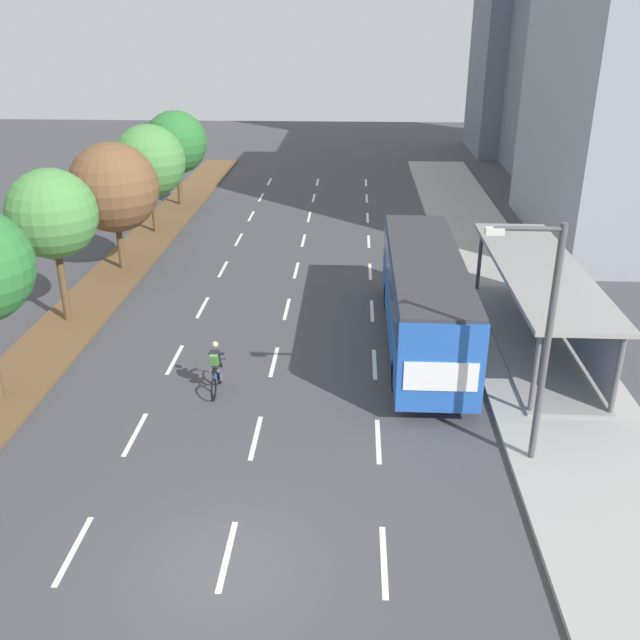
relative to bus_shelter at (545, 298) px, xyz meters
name	(u,v)px	position (x,y,z in m)	size (l,w,h in m)	color
ground_plane	(224,569)	(-9.53, -11.78, -1.87)	(140.00, 140.00, 0.00)	#424247
median_strip	(127,263)	(-17.83, 8.22, -1.81)	(2.60, 52.00, 0.12)	brown
sidewalk_right	(491,268)	(-0.28, 8.22, -1.79)	(4.50, 52.00, 0.15)	#9E9E99
lane_divider_left	(213,287)	(-13.03, 5.31, -1.86)	(0.14, 45.18, 0.01)	white
lane_divider_center	(292,288)	(-9.53, 5.31, -1.86)	(0.14, 45.18, 0.01)	white
lane_divider_right	(371,290)	(-6.03, 5.31, -1.86)	(0.14, 45.18, 0.01)	white
bus_shelter	(545,298)	(0.00, 0.00, 0.00)	(2.90, 11.07, 2.86)	gray
bus	(425,291)	(-4.28, -0.13, 0.20)	(2.54, 11.29, 3.37)	#2356B2
cyclist	(216,369)	(-11.12, -3.99, -1.08)	(0.46, 1.82, 1.71)	black
median_tree_third	(52,214)	(-18.00, 1.20, 2.48)	(3.34, 3.34, 5.91)	brown
median_tree_fourth	(114,188)	(-17.73, 7.32, 2.07)	(4.05, 4.05, 5.85)	brown
median_tree_fifth	(149,161)	(-17.78, 13.43, 2.10)	(3.82, 3.82, 5.77)	brown
median_tree_farthest	(176,142)	(-17.83, 19.55, 2.07)	(3.80, 3.80, 5.73)	brown
streetlight	(542,330)	(-2.11, -7.38, 2.02)	(1.91, 0.24, 6.50)	#4C4C51
building_near_right	(632,49)	(6.55, 13.79, 7.70)	(7.14, 13.76, 19.13)	#8E939E
building_mid_right	(584,46)	(8.54, 28.19, 7.27)	(7.14, 15.84, 18.28)	slate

